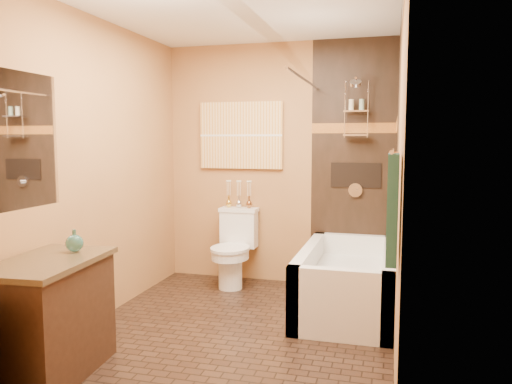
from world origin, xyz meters
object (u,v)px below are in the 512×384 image
(sunset_painting, at_px, (241,135))
(toilet, at_px, (234,247))
(vanity, at_px, (48,318))
(bathtub, at_px, (348,286))

(sunset_painting, distance_m, toilet, 1.18)
(sunset_painting, bearing_deg, vanity, -101.90)
(toilet, bearing_deg, sunset_painting, 90.17)
(bathtub, bearing_deg, toilet, 158.96)
(sunset_painting, height_order, vanity, sunset_painting)
(vanity, bearing_deg, sunset_painting, 74.01)
(sunset_painting, height_order, toilet, sunset_painting)
(bathtub, xyz_separation_m, toilet, (-1.20, 0.46, 0.18))
(toilet, bearing_deg, vanity, -103.10)
(bathtub, height_order, vanity, vanity)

